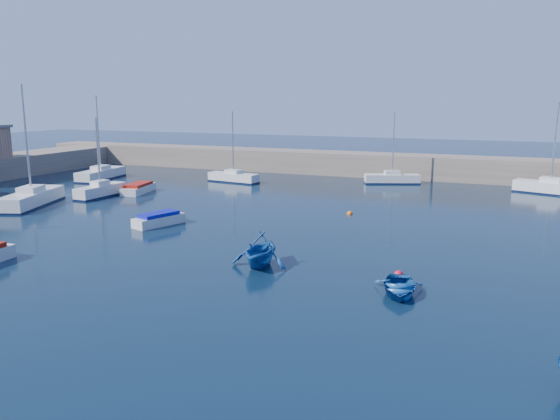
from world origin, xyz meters
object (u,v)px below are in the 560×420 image
at_px(sailboat_2, 32,198).
at_px(dinghy_left, 260,249).
at_px(motorboat_2, 138,188).
at_px(sailboat_5, 233,177).
at_px(sailboat_7, 550,187).
at_px(dinghy_center, 399,287).
at_px(sailboat_6, 392,178).
at_px(motorboat_1, 159,219).
at_px(sailboat_4, 101,174).
at_px(sailboat_3, 100,190).

xyz_separation_m(sailboat_2, dinghy_left, (24.86, -8.27, 0.28)).
bearing_deg(motorboat_2, sailboat_5, 50.04).
distance_m(sailboat_7, motorboat_2, 39.36).
bearing_deg(sailboat_2, sailboat_5, 43.59).
xyz_separation_m(sailboat_5, dinghy_left, (15.12, -26.66, 0.40)).
height_order(sailboat_2, sailboat_5, sailboat_2).
height_order(sailboat_5, dinghy_center, sailboat_5).
bearing_deg(motorboat_2, sailboat_7, 10.27).
xyz_separation_m(sailboat_6, motorboat_1, (-11.77, -25.95, -0.11)).
distance_m(motorboat_1, dinghy_center, 19.96).
relative_size(motorboat_2, dinghy_left, 1.34).
xyz_separation_m(sailboat_4, motorboat_1, (19.24, -16.89, -0.17)).
distance_m(sailboat_4, dinghy_left, 37.82).
relative_size(sailboat_2, sailboat_6, 1.33).
xyz_separation_m(sailboat_7, dinghy_center, (-8.53, -32.76, -0.30)).
relative_size(sailboat_3, motorboat_1, 1.80).
relative_size(sailboat_2, sailboat_5, 1.32).
bearing_deg(sailboat_7, sailboat_3, 132.71).
height_order(motorboat_1, dinghy_left, dinghy_left).
bearing_deg(motorboat_1, sailboat_2, -169.49).
distance_m(sailboat_4, motorboat_1, 25.60).
relative_size(sailboat_5, motorboat_1, 1.89).
distance_m(sailboat_5, sailboat_6, 17.07).
xyz_separation_m(sailboat_4, motorboat_2, (9.50, -6.03, -0.17)).
height_order(sailboat_4, dinghy_center, sailboat_4).
distance_m(sailboat_2, sailboat_5, 20.81).
relative_size(sailboat_3, sailboat_4, 0.78).
xyz_separation_m(sailboat_2, sailboat_5, (9.74, 18.40, -0.12)).
bearing_deg(sailboat_3, sailboat_4, 132.52).
height_order(sailboat_3, motorboat_2, sailboat_3).
relative_size(sailboat_5, sailboat_6, 1.00).
height_order(dinghy_center, dinghy_left, dinghy_left).
bearing_deg(sailboat_5, sailboat_3, 159.00).
relative_size(sailboat_3, dinghy_center, 2.23).
relative_size(sailboat_4, motorboat_2, 1.94).
bearing_deg(dinghy_left, sailboat_2, 158.00).
distance_m(sailboat_6, dinghy_left, 32.16).
distance_m(sailboat_2, motorboat_1, 14.29).
distance_m(sailboat_5, dinghy_left, 30.65).
distance_m(sailboat_5, sailboat_7, 31.69).
bearing_deg(sailboat_6, sailboat_3, 106.73).
xyz_separation_m(sailboat_6, dinghy_left, (-1.05, -32.14, 0.40)).
bearing_deg(motorboat_2, sailboat_4, 136.70).
distance_m(sailboat_2, sailboat_6, 35.23).
bearing_deg(dinghy_center, sailboat_5, 118.27).
height_order(sailboat_2, sailboat_6, sailboat_2).
distance_m(sailboat_2, sailboat_4, 15.66).
bearing_deg(sailboat_7, sailboat_5, 116.89).
xyz_separation_m(sailboat_3, sailboat_5, (7.27, 12.73, -0.06)).
relative_size(motorboat_1, dinghy_left, 1.12).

